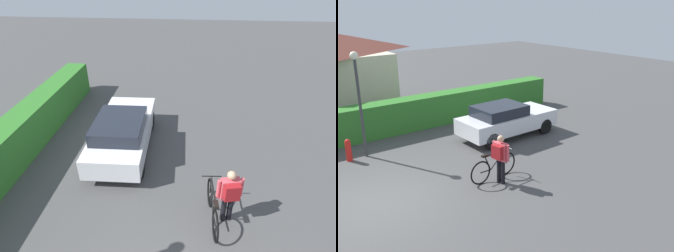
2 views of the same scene
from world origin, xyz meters
TOP-DOWN VIEW (x-y plane):
  - ground_plane at (0.00, 0.00)m, footprint 60.00×60.00m
  - parked_car_near at (5.98, 2.02)m, footprint 4.15×1.82m
  - bicycle at (3.27, -0.83)m, footprint 1.81×0.50m
  - person_rider at (3.26, -1.19)m, footprint 0.42×0.63m
  - street_lamp at (0.72, 3.49)m, footprint 0.28×0.28m
  - fire_hydrant at (0.12, 3.44)m, footprint 0.20×0.20m

SIDE VIEW (x-z plane):
  - ground_plane at x=0.00m, z-range 0.00..0.00m
  - bicycle at x=3.27m, z-range -0.07..0.89m
  - fire_hydrant at x=0.12m, z-range 0.01..0.82m
  - parked_car_near at x=5.98m, z-range 0.04..1.43m
  - person_rider at x=3.26m, z-range 0.16..1.72m
  - street_lamp at x=0.72m, z-range 0.59..4.35m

